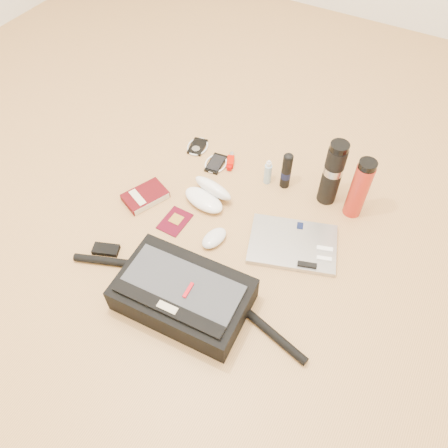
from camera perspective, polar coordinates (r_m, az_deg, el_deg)
The scene contains 14 objects.
ground at distance 1.66m, azimuth -1.04°, elevation -3.45°, with size 4.00×4.00×0.00m, color tan.
messenger_bag at distance 1.50m, azimuth -5.44°, elevation -9.10°, with size 0.91×0.30×0.13m.
laptop at distance 1.68m, azimuth 9.00°, elevation -2.63°, with size 0.38×0.32×0.03m.
book at distance 1.84m, azimuth -10.24°, elevation 3.59°, with size 0.17×0.20×0.03m.
passport at distance 1.75m, azimuth -6.43°, elevation 0.36°, with size 0.10×0.13×0.01m.
mouse at distance 1.67m, azimuth -1.30°, elevation -1.85°, with size 0.09×0.13×0.04m.
sunglasses_case at distance 1.79m, azimuth -2.07°, elevation 3.92°, with size 0.21×0.19×0.11m.
ipod at distance 2.04m, azimuth -3.48°, elevation 10.06°, with size 0.11×0.12×0.01m.
phone at distance 1.96m, azimuth -1.06°, elevation 7.92°, with size 0.11×0.13×0.01m.
inhaler at distance 1.96m, azimuth 0.86°, elevation 8.21°, with size 0.06×0.10×0.03m.
spray_bottle at distance 1.86m, azimuth 5.75°, elevation 6.64°, with size 0.03×0.03×0.12m.
aerosol_can at distance 1.83m, azimuth 8.16°, elevation 6.91°, with size 0.05×0.05×0.18m.
thermos_black at distance 1.77m, azimuth 13.99°, elevation 6.48°, with size 0.09×0.09×0.30m.
thermos_red at distance 1.75m, azimuth 17.26°, elevation 4.42°, with size 0.08×0.08×0.28m.
Camera 1 is at (0.49, -0.81, 1.37)m, focal length 35.00 mm.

